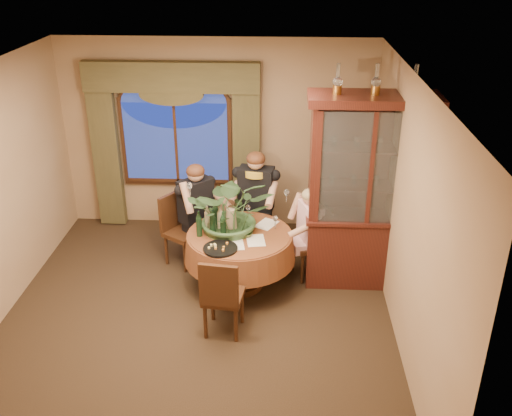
# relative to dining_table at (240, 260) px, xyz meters

# --- Properties ---
(floor) EXTENTS (5.00, 5.00, 0.00)m
(floor) POSITION_rel_dining_table_xyz_m (-0.45, -0.73, -0.38)
(floor) COLOR black
(floor) RESTS_ON ground
(wall_back) EXTENTS (4.50, 0.00, 4.50)m
(wall_back) POSITION_rel_dining_table_xyz_m (-0.45, 1.77, 1.02)
(wall_back) COLOR #9D7853
(wall_back) RESTS_ON ground
(wall_right) EXTENTS (0.00, 5.00, 5.00)m
(wall_right) POSITION_rel_dining_table_xyz_m (1.80, -0.73, 1.02)
(wall_right) COLOR #9D7853
(wall_right) RESTS_ON ground
(ceiling) EXTENTS (5.00, 5.00, 0.00)m
(ceiling) POSITION_rel_dining_table_xyz_m (-0.45, -0.73, 2.42)
(ceiling) COLOR white
(ceiling) RESTS_ON wall_back
(window) EXTENTS (1.62, 0.10, 1.32)m
(window) POSITION_rel_dining_table_xyz_m (-1.05, 1.70, 0.92)
(window) COLOR navy
(window) RESTS_ON wall_back
(arched_transom) EXTENTS (1.60, 0.06, 0.44)m
(arched_transom) POSITION_rel_dining_table_xyz_m (-1.05, 1.70, 1.71)
(arched_transom) COLOR navy
(arched_transom) RESTS_ON wall_back
(drapery_left) EXTENTS (0.38, 0.14, 2.32)m
(drapery_left) POSITION_rel_dining_table_xyz_m (-2.08, 1.65, 0.80)
(drapery_left) COLOR #444025
(drapery_left) RESTS_ON floor
(drapery_right) EXTENTS (0.38, 0.14, 2.32)m
(drapery_right) POSITION_rel_dining_table_xyz_m (-0.02, 1.65, 0.80)
(drapery_right) COLOR #444025
(drapery_right) RESTS_ON floor
(swag_valance) EXTENTS (2.45, 0.16, 0.42)m
(swag_valance) POSITION_rel_dining_table_xyz_m (-1.05, 1.62, 1.90)
(swag_valance) COLOR #444025
(swag_valance) RESTS_ON wall_back
(dining_table) EXTENTS (1.50, 1.50, 0.75)m
(dining_table) POSITION_rel_dining_table_xyz_m (0.00, 0.00, 0.00)
(dining_table) COLOR maroon
(dining_table) RESTS_ON floor
(china_cabinet) EXTENTS (1.49, 0.59, 2.43)m
(china_cabinet) POSITION_rel_dining_table_xyz_m (1.52, 0.23, 0.84)
(china_cabinet) COLOR #351511
(china_cabinet) RESTS_ON floor
(oil_lamp_left) EXTENTS (0.11, 0.11, 0.34)m
(oil_lamp_left) POSITION_rel_dining_table_xyz_m (1.09, 0.23, 2.22)
(oil_lamp_left) COLOR #A5722D
(oil_lamp_left) RESTS_ON china_cabinet
(oil_lamp_center) EXTENTS (0.11, 0.11, 0.34)m
(oil_lamp_center) POSITION_rel_dining_table_xyz_m (1.52, 0.23, 2.22)
(oil_lamp_center) COLOR #A5722D
(oil_lamp_center) RESTS_ON china_cabinet
(oil_lamp_right) EXTENTS (0.11, 0.11, 0.34)m
(oil_lamp_right) POSITION_rel_dining_table_xyz_m (1.94, 0.23, 2.22)
(oil_lamp_right) COLOR #A5722D
(oil_lamp_right) RESTS_ON china_cabinet
(chair_right) EXTENTS (0.54, 0.54, 0.96)m
(chair_right) POSITION_rel_dining_table_xyz_m (0.89, 0.31, 0.10)
(chair_right) COLOR black
(chair_right) RESTS_ON floor
(chair_back_right) EXTENTS (0.46, 0.46, 0.96)m
(chair_back_right) POSITION_rel_dining_table_xyz_m (0.10, 0.93, 0.10)
(chair_back_right) COLOR black
(chair_back_right) RESTS_ON floor
(chair_back) EXTENTS (0.58, 0.58, 0.96)m
(chair_back) POSITION_rel_dining_table_xyz_m (-0.79, 0.53, 0.10)
(chair_back) COLOR black
(chair_back) RESTS_ON floor
(chair_front_left) EXTENTS (0.47, 0.47, 0.96)m
(chair_front_left) POSITION_rel_dining_table_xyz_m (-0.11, -0.91, 0.10)
(chair_front_left) COLOR black
(chair_front_left) RESTS_ON floor
(person_pink) EXTENTS (0.53, 0.55, 1.23)m
(person_pink) POSITION_rel_dining_table_xyz_m (0.87, 0.31, 0.24)
(person_pink) COLOR #F2C0CB
(person_pink) RESTS_ON floor
(person_back) EXTENTS (0.68, 0.68, 1.40)m
(person_back) POSITION_rel_dining_table_xyz_m (-0.62, 0.64, 0.32)
(person_back) COLOR black
(person_back) RESTS_ON floor
(person_scarf) EXTENTS (0.60, 0.56, 1.47)m
(person_scarf) POSITION_rel_dining_table_xyz_m (0.15, 0.94, 0.36)
(person_scarf) COLOR black
(person_scarf) RESTS_ON floor
(stoneware_vase) EXTENTS (0.15, 0.15, 0.28)m
(stoneware_vase) POSITION_rel_dining_table_xyz_m (-0.11, 0.10, 0.52)
(stoneware_vase) COLOR gray
(stoneware_vase) RESTS_ON dining_table
(centerpiece_plant) EXTENTS (1.03, 1.14, 0.89)m
(centerpiece_plant) POSITION_rel_dining_table_xyz_m (-0.09, 0.11, 1.02)
(centerpiece_plant) COLOR #375B33
(centerpiece_plant) RESTS_ON dining_table
(olive_bowl) EXTENTS (0.15, 0.15, 0.05)m
(olive_bowl) POSITION_rel_dining_table_xyz_m (0.09, -0.06, 0.40)
(olive_bowl) COLOR #4B5A2B
(olive_bowl) RESTS_ON dining_table
(cheese_platter) EXTENTS (0.40, 0.40, 0.02)m
(cheese_platter) POSITION_rel_dining_table_xyz_m (-0.19, -0.40, 0.39)
(cheese_platter) COLOR black
(cheese_platter) RESTS_ON dining_table
(wine_bottle_0) EXTENTS (0.07, 0.07, 0.33)m
(wine_bottle_0) POSITION_rel_dining_table_xyz_m (-0.31, 0.19, 0.54)
(wine_bottle_0) COLOR black
(wine_bottle_0) RESTS_ON dining_table
(wine_bottle_1) EXTENTS (0.07, 0.07, 0.33)m
(wine_bottle_1) POSITION_rel_dining_table_xyz_m (-0.40, 0.07, 0.54)
(wine_bottle_1) COLOR tan
(wine_bottle_1) RESTS_ON dining_table
(wine_bottle_2) EXTENTS (0.07, 0.07, 0.33)m
(wine_bottle_2) POSITION_rel_dining_table_xyz_m (-0.24, 0.07, 0.54)
(wine_bottle_2) COLOR tan
(wine_bottle_2) RESTS_ON dining_table
(wine_bottle_3) EXTENTS (0.07, 0.07, 0.33)m
(wine_bottle_3) POSITION_rel_dining_table_xyz_m (-0.32, -0.05, 0.54)
(wine_bottle_3) COLOR black
(wine_bottle_3) RESTS_ON dining_table
(wine_bottle_4) EXTENTS (0.07, 0.07, 0.33)m
(wine_bottle_4) POSITION_rel_dining_table_xyz_m (-0.19, -0.09, 0.54)
(wine_bottle_4) COLOR black
(wine_bottle_4) RESTS_ON dining_table
(wine_bottle_5) EXTENTS (0.07, 0.07, 0.33)m
(wine_bottle_5) POSITION_rel_dining_table_xyz_m (-0.48, -0.08, 0.54)
(wine_bottle_5) COLOR black
(wine_bottle_5) RESTS_ON dining_table
(tasting_paper_0) EXTENTS (0.25, 0.33, 0.00)m
(tasting_paper_0) POSITION_rel_dining_table_xyz_m (0.21, -0.17, 0.38)
(tasting_paper_0) COLOR white
(tasting_paper_0) RESTS_ON dining_table
(tasting_paper_1) EXTENTS (0.33, 0.36, 0.00)m
(tasting_paper_1) POSITION_rel_dining_table_xyz_m (0.32, 0.26, 0.38)
(tasting_paper_1) COLOR white
(tasting_paper_1) RESTS_ON dining_table
(tasting_paper_2) EXTENTS (0.26, 0.33, 0.00)m
(tasting_paper_2) POSITION_rel_dining_table_xyz_m (-0.04, -0.27, 0.38)
(tasting_paper_2) COLOR white
(tasting_paper_2) RESTS_ON dining_table
(wine_glass_person_pink) EXTENTS (0.07, 0.07, 0.18)m
(wine_glass_person_pink) POSITION_rel_dining_table_xyz_m (0.43, 0.15, 0.46)
(wine_glass_person_pink) COLOR silver
(wine_glass_person_pink) RESTS_ON dining_table
(wine_glass_person_back) EXTENTS (0.07, 0.07, 0.18)m
(wine_glass_person_back) POSITION_rel_dining_table_xyz_m (-0.32, 0.33, 0.46)
(wine_glass_person_back) COLOR silver
(wine_glass_person_back) RESTS_ON dining_table
(wine_glass_person_scarf) EXTENTS (0.07, 0.07, 0.18)m
(wine_glass_person_scarf) POSITION_rel_dining_table_xyz_m (0.07, 0.45, 0.46)
(wine_glass_person_scarf) COLOR silver
(wine_glass_person_scarf) RESTS_ON dining_table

